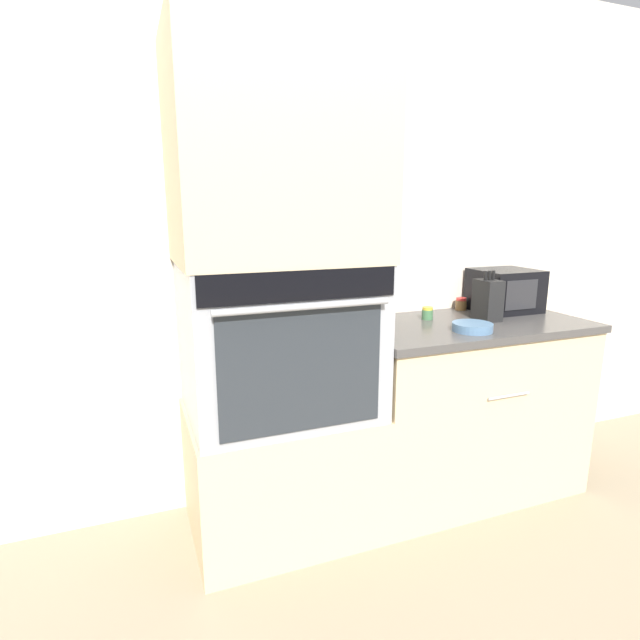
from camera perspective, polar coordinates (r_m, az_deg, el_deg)
ground_plane at (r=2.37m, az=8.05°, el=-24.09°), size 12.00×12.00×0.00m
wall_back at (r=2.47m, az=1.80°, el=8.86°), size 8.00×0.05×2.50m
oven_cabinet_base at (r=2.32m, az=-4.44°, el=-16.63°), size 0.79×0.60×0.56m
wall_oven at (r=2.09m, az=-4.69°, el=-2.14°), size 0.76×0.64×0.64m
oven_cabinet_upper at (r=2.03m, az=-5.13°, el=18.76°), size 0.79×0.60×0.86m
counter_unit at (r=2.66m, az=16.00°, el=-9.38°), size 1.15×0.63×0.88m
microwave at (r=2.83m, az=20.36°, el=3.20°), size 0.31×0.29×0.22m
knife_block at (r=2.57m, az=18.61°, el=2.20°), size 0.09×0.13×0.24m
bowl at (r=2.33m, az=17.02°, el=-0.77°), size 0.18×0.18×0.04m
condiment_jar_near at (r=2.79m, az=15.81°, el=1.78°), size 0.06×0.06×0.07m
condiment_jar_mid at (r=2.52m, az=12.17°, el=0.75°), size 0.05×0.05×0.06m
condiment_jar_far at (r=2.47m, az=4.54°, el=1.13°), size 0.06×0.06×0.09m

